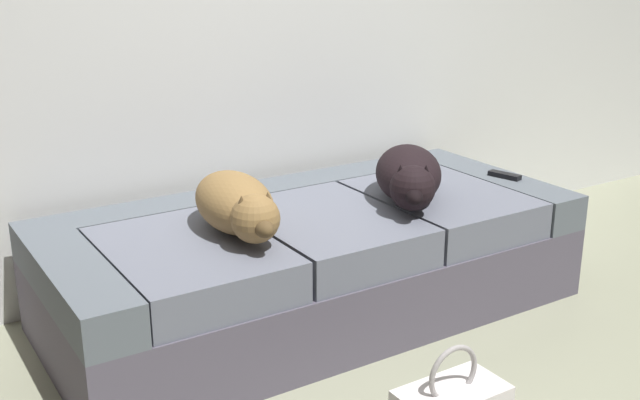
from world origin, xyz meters
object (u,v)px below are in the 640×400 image
at_px(dog_dark, 409,175).
at_px(tv_remote, 505,175).
at_px(dog_tan, 238,205).
at_px(couch, 313,261).

distance_m(dog_dark, tv_remote, 0.59).
relative_size(dog_tan, tv_remote, 4.15).
height_order(couch, dog_tan, dog_tan).
xyz_separation_m(couch, dog_dark, (0.38, -0.13, 0.34)).
height_order(dog_dark, tv_remote, dog_dark).
height_order(couch, dog_dark, dog_dark).
bearing_deg(dog_tan, tv_remote, -0.40).
bearing_deg(couch, dog_tan, -167.38).
relative_size(couch, dog_dark, 3.65).
height_order(couch, tv_remote, tv_remote).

